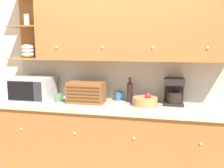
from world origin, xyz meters
TOP-DOWN VIEW (x-y plane):
  - ground_plane at (0.00, 0.00)m, footprint 24.00×24.00m
  - wall_back at (0.00, 0.03)m, footprint 5.17×0.06m
  - counter_unit at (0.00, -0.33)m, footprint 2.79×0.68m
  - backsplash_panel at (0.00, -0.01)m, footprint 2.77×0.01m
  - upper_cabinets at (0.17, -0.18)m, footprint 2.77×0.38m
  - microwave at (-1.07, -0.29)m, footprint 0.51×0.41m
  - mug at (-0.69, -0.32)m, footprint 0.11×0.10m
  - bread_box at (-0.32, -0.29)m, footprint 0.46×0.27m
  - mug_blue_second at (0.05, -0.07)m, footprint 0.10×0.09m
  - wine_bottle at (0.21, -0.13)m, footprint 0.07×0.07m
  - fruit_basket at (0.42, -0.28)m, footprint 0.30×0.30m
  - coffee_maker at (0.76, -0.12)m, footprint 0.23×0.25m

SIDE VIEW (x-z plane):
  - ground_plane at x=0.00m, z-range 0.00..0.00m
  - counter_unit at x=0.00m, z-range 0.00..0.91m
  - mug at x=-0.69m, z-range 0.91..1.01m
  - mug_blue_second at x=0.05m, z-range 0.91..1.01m
  - fruit_basket at x=0.42m, z-range 0.88..1.04m
  - bread_box at x=-0.32m, z-range 0.91..1.17m
  - wine_bottle at x=0.21m, z-range 0.89..1.21m
  - microwave at x=-1.07m, z-range 0.91..1.21m
  - coffee_maker at x=0.76m, z-range 0.91..1.23m
  - backsplash_panel at x=0.00m, z-range 0.91..1.44m
  - wall_back at x=0.00m, z-range 0.00..2.60m
  - upper_cabinets at x=0.17m, z-range 1.44..2.33m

